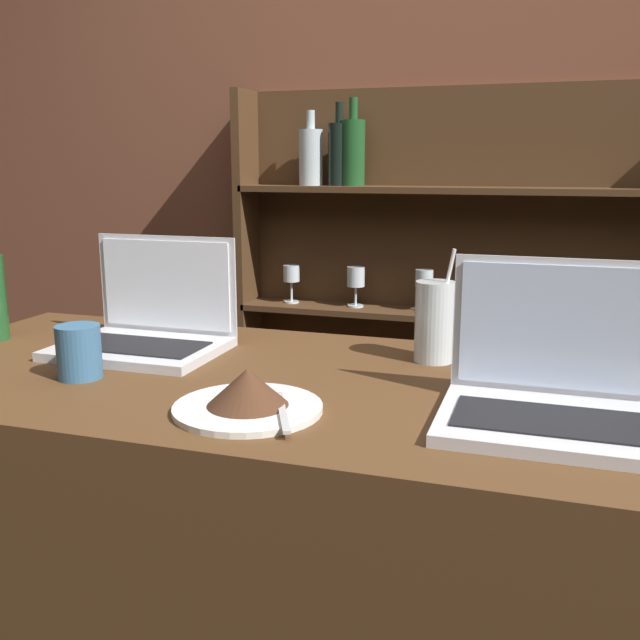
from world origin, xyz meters
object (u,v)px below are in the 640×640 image
object	(u,v)px
laptop_far	(549,388)
water_glass	(435,322)
laptop_near	(149,326)
coffee_cup	(79,352)
cake_plate	(248,395)

from	to	relation	value
laptop_far	water_glass	world-z (taller)	laptop_far
water_glass	laptop_near	bearing A→B (deg)	-171.36
water_glass	coffee_cup	world-z (taller)	water_glass
laptop_near	water_glass	xyz separation A→B (m)	(0.56, 0.09, 0.03)
cake_plate	coffee_cup	world-z (taller)	coffee_cup
cake_plate	coffee_cup	bearing A→B (deg)	168.79
laptop_near	coffee_cup	size ratio (longest dim) A/B	3.36
laptop_near	coffee_cup	distance (m)	0.21
laptop_near	coffee_cup	bearing A→B (deg)	-92.34
laptop_near	coffee_cup	world-z (taller)	laptop_near
water_glass	laptop_far	bearing A→B (deg)	-52.14
laptop_far	coffee_cup	size ratio (longest dim) A/B	3.20
cake_plate	coffee_cup	xyz separation A→B (m)	(-0.35, 0.07, 0.02)
laptop_near	laptop_far	bearing A→B (deg)	-13.43
laptop_far	coffee_cup	distance (m)	0.78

